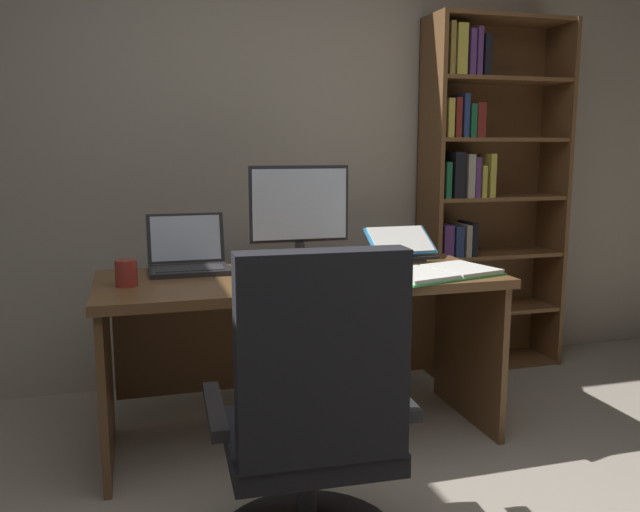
# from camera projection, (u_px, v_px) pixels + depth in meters

# --- Properties ---
(wall_back) EXTENTS (5.26, 0.12, 2.69)m
(wall_back) POSITION_uv_depth(u_px,v_px,m) (270.00, 135.00, 3.58)
(wall_back) COLOR #A89E8E
(wall_back) RESTS_ON ground
(desk) EXTENTS (1.71, 0.70, 0.74)m
(desk) POSITION_uv_depth(u_px,v_px,m) (297.00, 316.00, 2.92)
(desk) COLOR brown
(desk) RESTS_ON ground
(bookshelf) EXTENTS (0.83, 0.30, 1.99)m
(bookshelf) POSITION_uv_depth(u_px,v_px,m) (479.00, 193.00, 3.74)
(bookshelf) COLOR brown
(bookshelf) RESTS_ON ground
(office_chair) EXTENTS (0.63, 0.60, 1.01)m
(office_chair) POSITION_uv_depth(u_px,v_px,m) (313.00, 439.00, 1.94)
(office_chair) COLOR #232326
(office_chair) RESTS_ON ground
(monitor) EXTENTS (0.47, 0.16, 0.46)m
(monitor) POSITION_uv_depth(u_px,v_px,m) (299.00, 216.00, 3.00)
(monitor) COLOR #232326
(monitor) RESTS_ON desk
(laptop) EXTENTS (0.34, 0.30, 0.24)m
(laptop) POSITION_uv_depth(u_px,v_px,m) (188.00, 259.00, 2.89)
(laptop) COLOR #232326
(laptop) RESTS_ON desk
(keyboard) EXTENTS (0.42, 0.15, 0.02)m
(keyboard) POSITION_uv_depth(u_px,v_px,m) (320.00, 277.00, 2.71)
(keyboard) COLOR #232326
(keyboard) RESTS_ON desk
(computer_mouse) EXTENTS (0.06, 0.10, 0.04)m
(computer_mouse) POSITION_uv_depth(u_px,v_px,m) (248.00, 279.00, 2.62)
(computer_mouse) COLOR #232326
(computer_mouse) RESTS_ON desk
(reading_stand_with_book) EXTENTS (0.32, 0.26, 0.15)m
(reading_stand_with_book) POSITION_uv_depth(u_px,v_px,m) (402.00, 243.00, 3.22)
(reading_stand_with_book) COLOR #232326
(reading_stand_with_book) RESTS_ON desk
(open_binder) EXTENTS (0.56, 0.41, 0.02)m
(open_binder) POSITION_uv_depth(u_px,v_px,m) (439.00, 272.00, 2.80)
(open_binder) COLOR green
(open_binder) RESTS_ON desk
(notepad) EXTENTS (0.18, 0.23, 0.01)m
(notepad) POSITION_uv_depth(u_px,v_px,m) (368.00, 272.00, 2.85)
(notepad) COLOR silver
(notepad) RESTS_ON desk
(pen) EXTENTS (0.13, 0.06, 0.01)m
(pen) POSITION_uv_depth(u_px,v_px,m) (373.00, 270.00, 2.85)
(pen) COLOR maroon
(pen) RESTS_ON notepad
(coffee_mug) EXTENTS (0.09, 0.09, 0.10)m
(coffee_mug) POSITION_uv_depth(u_px,v_px,m) (126.00, 273.00, 2.57)
(coffee_mug) COLOR maroon
(coffee_mug) RESTS_ON desk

